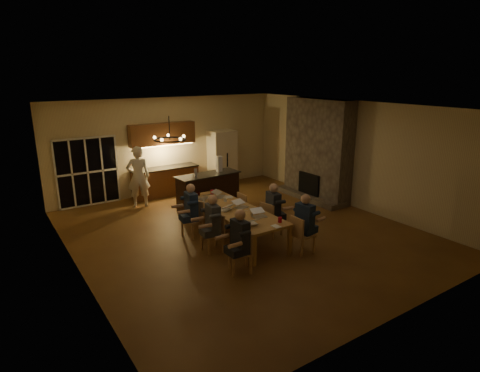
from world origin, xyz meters
name	(u,v)px	position (x,y,z in m)	size (l,w,h in m)	color
floor	(243,233)	(0.00, 0.00, 0.00)	(9.00, 9.00, 0.00)	brown
back_wall	(168,145)	(0.00, 4.52, 1.60)	(8.00, 0.04, 3.20)	beige
left_wall	(72,201)	(-4.02, 0.00, 1.60)	(0.04, 9.00, 3.20)	beige
right_wall	(354,155)	(4.02, 0.00, 1.60)	(0.04, 9.00, 3.20)	beige
ceiling	(243,106)	(0.00, 0.00, 3.22)	(8.00, 9.00, 0.04)	white
french_doors	(88,172)	(-2.70, 4.47, 1.05)	(1.86, 0.08, 2.10)	black
fireplace	(318,149)	(3.70, 1.20, 1.60)	(0.58, 2.50, 3.20)	#695F53
kitchenette	(164,160)	(-0.30, 4.20, 1.20)	(2.24, 0.68, 2.40)	brown
refrigerator	(222,158)	(1.90, 4.15, 1.00)	(0.90, 0.68, 2.00)	beige
dining_table	(233,223)	(-0.35, -0.08, 0.38)	(1.10, 3.27, 0.75)	tan
bar_island	(208,191)	(0.19, 2.15, 0.54)	(1.97, 0.68, 1.08)	black
chair_left_near	(240,252)	(-1.21, -1.68, 0.45)	(0.44, 0.44, 0.89)	tan
chair_left_mid	(212,233)	(-1.21, -0.53, 0.45)	(0.44, 0.44, 0.89)	tan
chair_left_far	(192,219)	(-1.18, 0.53, 0.45)	(0.44, 0.44, 0.89)	tan
chair_right_near	(303,234)	(0.48, -1.72, 0.45)	(0.44, 0.44, 0.89)	tan
chair_right_mid	(272,219)	(0.52, -0.53, 0.45)	(0.44, 0.44, 0.89)	tan
chair_right_far	(248,208)	(0.47, 0.45, 0.45)	(0.44, 0.44, 0.89)	tan
person_left_near	(240,242)	(-1.24, -1.73, 0.69)	(0.60, 0.60, 1.38)	#21232B
person_right_near	(304,223)	(0.54, -1.69, 0.69)	(0.60, 0.60, 1.38)	navy
person_left_mid	(213,224)	(-1.21, -0.58, 0.69)	(0.60, 0.60, 1.38)	#3E4249
person_right_mid	(273,210)	(0.50, -0.59, 0.69)	(0.60, 0.60, 1.38)	#21232B
person_left_far	(191,211)	(-1.20, 0.51, 0.69)	(0.60, 0.60, 1.38)	navy
standing_person	(138,177)	(-1.46, 3.50, 0.94)	(0.69, 0.45, 1.88)	white
chandelier	(170,140)	(-2.28, -0.85, 2.75)	(0.62, 0.62, 0.03)	black
laptop_a	(250,219)	(-0.62, -1.17, 0.86)	(0.32, 0.28, 0.23)	silver
laptop_b	(260,212)	(-0.16, -0.91, 0.86)	(0.32, 0.28, 0.23)	silver
laptop_c	(225,205)	(-0.57, -0.05, 0.86)	(0.32, 0.28, 0.23)	silver
laptop_d	(241,203)	(-0.14, -0.13, 0.86)	(0.32, 0.28, 0.23)	silver
laptop_e	(204,194)	(-0.57, 1.04, 0.86)	(0.32, 0.28, 0.23)	silver
laptop_f	(220,193)	(-0.13, 0.91, 0.86)	(0.32, 0.28, 0.23)	silver
mug_front	(240,211)	(-0.41, -0.46, 0.80)	(0.08, 0.08, 0.10)	white
mug_mid	(225,200)	(-0.21, 0.51, 0.80)	(0.09, 0.09, 0.10)	white
mug_back	(204,201)	(-0.76, 0.69, 0.80)	(0.07, 0.07, 0.10)	white
redcup_near	(280,220)	(0.02, -1.45, 0.81)	(0.09, 0.09, 0.12)	#B50C20
redcup_mid	(211,204)	(-0.72, 0.36, 0.81)	(0.09, 0.09, 0.12)	#B50C20
redcup_far	(212,192)	(-0.18, 1.26, 0.81)	(0.09, 0.09, 0.12)	#B50C20
can_silver	(252,213)	(-0.25, -0.73, 0.81)	(0.07, 0.07, 0.12)	#B2B2B7
can_cola	(199,193)	(-0.55, 1.36, 0.81)	(0.07, 0.07, 0.12)	#3F0F0C
plate_near	(258,211)	(0.05, -0.58, 0.76)	(0.27, 0.27, 0.02)	white
plate_left	(243,222)	(-0.68, -1.01, 0.76)	(0.27, 0.27, 0.02)	white
plate_far	(229,197)	(0.05, 0.74, 0.76)	(0.22, 0.22, 0.02)	white
notepad	(276,226)	(-0.21, -1.60, 0.76)	(0.15, 0.21, 0.01)	white
bar_bottle	(196,173)	(-0.26, 2.05, 1.20)	(0.08, 0.08, 0.24)	#99999E
bar_blender	(219,164)	(0.63, 2.23, 1.32)	(0.15, 0.15, 0.48)	silver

